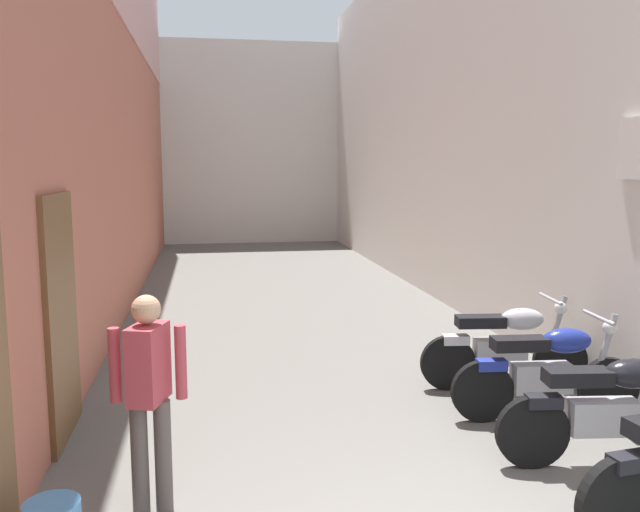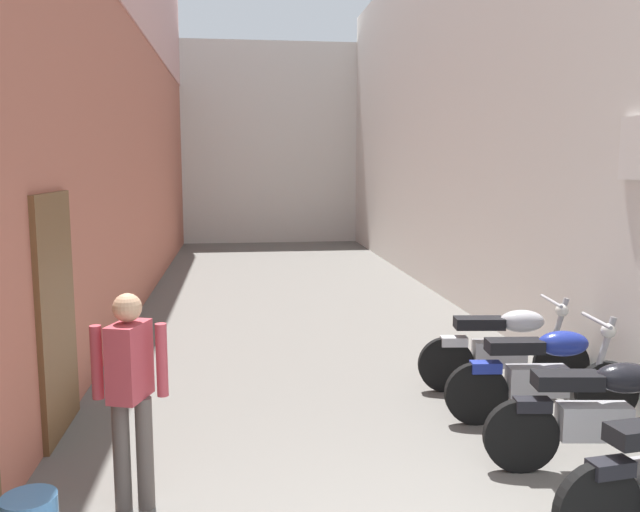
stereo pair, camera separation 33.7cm
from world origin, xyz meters
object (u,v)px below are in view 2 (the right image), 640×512
(motorcycle_second, at_px, (602,412))
(motorcycle_fourth, at_px, (505,346))
(pedestrian_by_doorway, at_px, (131,385))
(motorcycle_third, at_px, (544,373))

(motorcycle_second, height_order, motorcycle_fourth, same)
(pedestrian_by_doorway, bearing_deg, motorcycle_second, 1.77)
(motorcycle_second, distance_m, motorcycle_third, 1.00)
(motorcycle_third, relative_size, pedestrian_by_doorway, 1.18)
(motorcycle_fourth, bearing_deg, pedestrian_by_doorway, -150.82)
(motorcycle_fourth, bearing_deg, motorcycle_third, -90.00)
(motorcycle_third, relative_size, motorcycle_fourth, 1.00)
(motorcycle_second, relative_size, motorcycle_fourth, 1.00)
(motorcycle_third, height_order, pedestrian_by_doorway, pedestrian_by_doorway)
(motorcycle_second, distance_m, pedestrian_by_doorway, 3.63)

